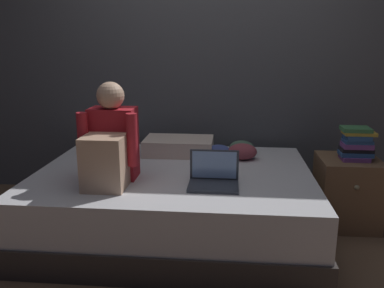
# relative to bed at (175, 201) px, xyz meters

# --- Properties ---
(ground_plane) EXTENTS (8.00, 8.00, 0.00)m
(ground_plane) POSITION_rel_bed_xyz_m (0.20, -0.30, -0.24)
(ground_plane) COLOR brown
(wall_back) EXTENTS (5.60, 0.10, 2.70)m
(wall_back) POSITION_rel_bed_xyz_m (0.20, 0.90, 1.11)
(wall_back) COLOR #4C4F54
(wall_back) RESTS_ON ground_plane
(bed) EXTENTS (2.00, 1.50, 0.48)m
(bed) POSITION_rel_bed_xyz_m (0.00, 0.00, 0.00)
(bed) COLOR #332D2B
(bed) RESTS_ON ground_plane
(nightstand) EXTENTS (0.44, 0.46, 0.53)m
(nightstand) POSITION_rel_bed_xyz_m (1.30, 0.25, 0.03)
(nightstand) COLOR brown
(nightstand) RESTS_ON ground_plane
(person_sitting) EXTENTS (0.39, 0.44, 0.66)m
(person_sitting) POSITION_rel_bed_xyz_m (-0.38, -0.28, 0.49)
(person_sitting) COLOR #B21E28
(person_sitting) RESTS_ON bed
(laptop) EXTENTS (0.32, 0.23, 0.22)m
(laptop) POSITION_rel_bed_xyz_m (0.30, -0.29, 0.30)
(laptop) COLOR #333842
(laptop) RESTS_ON bed
(pillow) EXTENTS (0.56, 0.36, 0.13)m
(pillow) POSITION_rel_bed_xyz_m (-0.02, 0.45, 0.31)
(pillow) COLOR beige
(pillow) RESTS_ON bed
(book_stack) EXTENTS (0.24, 0.18, 0.24)m
(book_stack) POSITION_rel_bed_xyz_m (1.33, 0.23, 0.42)
(book_stack) COLOR #703D84
(book_stack) RESTS_ON nightstand
(clothes_pile) EXTENTS (0.40, 0.33, 0.13)m
(clothes_pile) POSITION_rel_bed_xyz_m (0.45, 0.39, 0.30)
(clothes_pile) COLOR #3D4C8E
(clothes_pile) RESTS_ON bed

